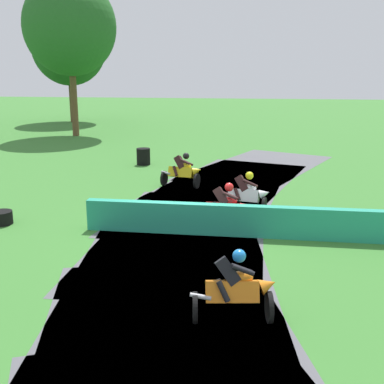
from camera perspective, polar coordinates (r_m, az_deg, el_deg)
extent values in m
plane|color=#38752D|center=(14.26, -0.89, -4.78)|extent=(120.00, 120.00, 0.00)
cube|color=#515156|center=(23.63, 7.71, 2.87)|extent=(7.79, 10.07, 0.01)
cube|color=#515156|center=(20.55, 4.53, 1.21)|extent=(6.87, 9.91, 0.01)
cube|color=#515156|center=(17.42, 1.60, -1.18)|extent=(5.83, 9.58, 0.01)
cube|color=#515156|center=(14.26, -0.87, -4.76)|extent=(4.69, 9.09, 0.01)
cube|color=#515156|center=(11.15, -2.49, -10.46)|extent=(5.54, 9.47, 0.01)
cube|color=#515156|center=(8.21, -2.14, -20.42)|extent=(6.60, 9.84, 0.01)
cylinder|color=black|center=(19.34, 0.55, 1.27)|extent=(0.26, 0.75, 0.75)
cylinder|color=black|center=(19.85, -3.25, 1.59)|extent=(0.26, 0.75, 0.75)
cube|color=yellow|center=(19.60, -1.28, 2.30)|extent=(1.06, 0.61, 0.46)
ellipsoid|color=yellow|center=(19.55, -0.71, 3.02)|extent=(0.51, 0.43, 0.31)
cone|color=yellow|center=(19.37, 0.62, 2.51)|extent=(0.44, 0.45, 0.48)
cylinder|color=#B2B2B7|center=(19.71, -3.05, 2.23)|extent=(0.42, 0.22, 0.18)
cube|color=#331919|center=(19.65, -1.38, 3.43)|extent=(0.53, 0.48, 0.63)
sphere|color=black|center=(19.60, -0.70, 4.20)|extent=(0.26, 0.26, 0.26)
cylinder|color=#331919|center=(19.72, -0.43, 3.39)|extent=(0.43, 0.23, 0.24)
cylinder|color=#331919|center=(19.39, -0.80, 3.51)|extent=(0.43, 0.23, 0.24)
cylinder|color=#331919|center=(19.83, -1.57, 2.35)|extent=(0.26, 0.25, 0.42)
cylinder|color=#331919|center=(19.50, -1.96, 2.45)|extent=(0.26, 0.25, 0.42)
cylinder|color=black|center=(16.04, 8.35, -1.66)|extent=(0.22, 0.76, 0.75)
cylinder|color=black|center=(16.31, 3.49, -1.26)|extent=(0.22, 0.76, 0.75)
cube|color=silver|center=(16.17, 5.99, -0.40)|extent=(1.05, 0.56, 0.47)
ellipsoid|color=silver|center=(16.15, 6.70, 0.47)|extent=(0.49, 0.41, 0.31)
cone|color=silver|center=(16.06, 8.40, -0.16)|extent=(0.43, 0.43, 0.48)
cylinder|color=#B2B2B7|center=(16.18, 3.81, -0.50)|extent=(0.42, 0.20, 0.18)
cube|color=#331919|center=(16.20, 5.83, 0.96)|extent=(0.52, 0.46, 0.63)
sphere|color=yellow|center=(16.18, 6.68, 1.90)|extent=(0.26, 0.26, 0.26)
cylinder|color=#331919|center=(16.33, 6.92, 0.93)|extent=(0.43, 0.22, 0.24)
cylinder|color=#331919|center=(15.98, 6.70, 1.03)|extent=(0.43, 0.22, 0.24)
cylinder|color=#331919|center=(16.38, 5.50, -0.32)|extent=(0.27, 0.24, 0.42)
cylinder|color=#331919|center=(16.03, 5.25, -0.25)|extent=(0.27, 0.24, 0.42)
cylinder|color=black|center=(14.49, 6.29, -3.36)|extent=(0.16, 0.75, 0.74)
cylinder|color=black|center=(14.69, 0.85, -3.01)|extent=(0.16, 0.75, 0.74)
cube|color=red|center=(14.57, 3.62, -2.01)|extent=(1.03, 0.47, 0.46)
ellipsoid|color=red|center=(14.54, 4.38, -1.03)|extent=(0.47, 0.38, 0.31)
cone|color=red|center=(14.48, 6.31, -1.69)|extent=(0.41, 0.40, 0.48)
cylinder|color=#B2B2B7|center=(14.55, 1.20, -2.18)|extent=(0.42, 0.17, 0.18)
cube|color=#331919|center=(14.58, 3.40, -0.49)|extent=(0.51, 0.45, 0.62)
sphere|color=red|center=(14.56, 4.32, 0.57)|extent=(0.26, 0.26, 0.26)
cylinder|color=#331919|center=(14.72, 4.59, -0.47)|extent=(0.43, 0.18, 0.24)
cylinder|color=#331919|center=(14.36, 4.40, -0.43)|extent=(0.43, 0.18, 0.24)
cylinder|color=#331919|center=(14.77, 3.04, -1.89)|extent=(0.27, 0.22, 0.42)
cylinder|color=#331919|center=(14.42, 2.81, -1.89)|extent=(0.27, 0.22, 0.42)
cylinder|color=black|center=(9.62, 8.95, -13.06)|extent=(0.19, 0.77, 0.76)
cylinder|color=black|center=(9.49, 0.36, -13.25)|extent=(0.19, 0.77, 0.76)
cube|color=orange|center=(9.49, 4.66, -11.40)|extent=(1.04, 0.52, 0.47)
ellipsoid|color=orange|center=(9.48, 5.75, -9.81)|extent=(0.48, 0.40, 0.32)
cone|color=orange|center=(9.56, 8.79, -10.57)|extent=(0.44, 0.45, 0.48)
cylinder|color=#B2B2B7|center=(9.35, 0.99, -12.02)|extent=(0.42, 0.15, 0.18)
cube|color=black|center=(9.44, 4.15, -9.11)|extent=(0.54, 0.45, 0.63)
sphere|color=#1E7FE0|center=(9.44, 5.48, -7.38)|extent=(0.26, 0.26, 0.26)
cylinder|color=black|center=(9.64, 5.74, -8.84)|extent=(0.44, 0.12, 0.25)
cylinder|color=black|center=(9.29, 5.99, -9.01)|extent=(0.44, 0.12, 0.25)
cylinder|color=black|center=(9.65, 3.48, -11.17)|extent=(0.29, 0.22, 0.42)
cylinder|color=black|center=(9.29, 3.64, -11.43)|extent=(0.29, 0.22, 0.42)
cylinder|color=black|center=(24.16, -5.63, 3.42)|extent=(0.66, 0.66, 0.20)
cylinder|color=black|center=(24.12, -5.65, 3.88)|extent=(0.66, 0.66, 0.20)
cylinder|color=black|center=(24.09, -5.66, 4.35)|extent=(0.66, 0.66, 0.20)
cylinder|color=black|center=(24.05, -5.67, 4.82)|extent=(0.66, 0.66, 0.20)
cylinder|color=black|center=(16.11, -21.17, -3.13)|extent=(0.66, 0.66, 0.20)
cylinder|color=black|center=(16.06, -21.24, -2.45)|extent=(0.66, 0.66, 0.20)
cone|color=orange|center=(15.32, 21.34, -3.56)|extent=(0.28, 0.28, 0.44)
cylinder|color=brown|center=(43.67, -13.72, 10.28)|extent=(0.44, 0.44, 3.65)
ellipsoid|color=#1E511E|center=(43.61, -14.08, 16.09)|extent=(6.12, 6.12, 6.43)
cylinder|color=brown|center=(34.85, -13.49, 10.12)|extent=(0.44, 0.44, 4.59)
ellipsoid|color=#235B23|center=(34.86, -13.98, 18.12)|extent=(6.06, 6.06, 6.36)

